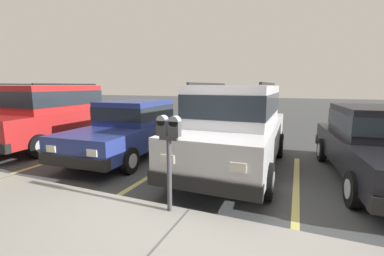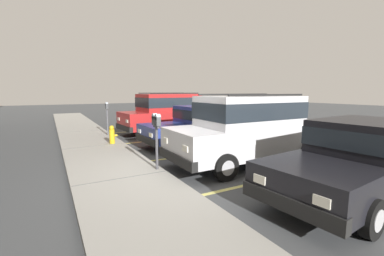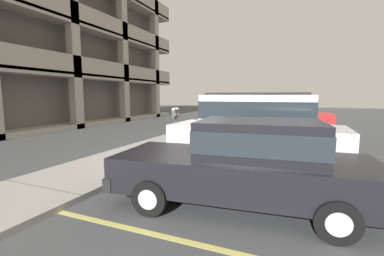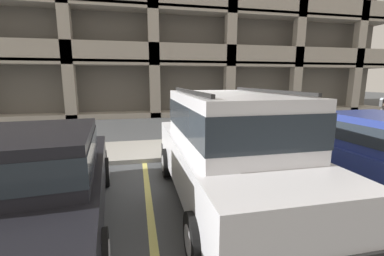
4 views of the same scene
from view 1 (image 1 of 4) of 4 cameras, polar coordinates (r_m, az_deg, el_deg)
name	(u,v)px [view 1 (image 1 of 4)]	position (r m, az deg, el deg)	size (l,w,h in m)	color
ground_plane	(194,214)	(4.32, 0.55, -18.48)	(80.00, 80.00, 0.10)	#444749
parking_stall_lines	(157,172)	(6.07, -7.76, -9.61)	(12.07, 4.80, 0.01)	#DBD16B
silver_suv	(236,124)	(6.11, 9.81, 0.96)	(2.03, 4.78, 2.03)	silver
red_sedan	(380,143)	(6.52, 36.33, -2.63)	(2.15, 4.62, 1.54)	black
dark_hatchback	(133,126)	(7.55, -13.07, 0.39)	(2.01, 4.57, 1.54)	navy
blue_coupe	(53,112)	(9.77, -28.42, 3.09)	(2.29, 4.92, 2.03)	red
parking_meter_near	(169,141)	(3.70, -5.18, -2.86)	(0.35, 0.12, 1.44)	#47474C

